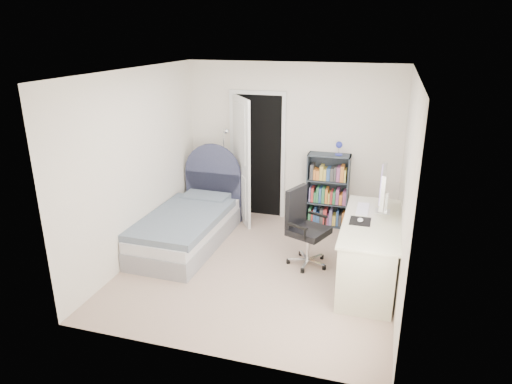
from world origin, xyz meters
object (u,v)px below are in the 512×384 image
(bed, at_px, (189,224))
(office_chair, at_px, (303,223))
(nightstand, at_px, (212,189))
(bookcase, at_px, (328,193))
(floor_lamp, at_px, (226,181))
(desk, at_px, (370,248))

(bed, height_order, office_chair, bed)
(nightstand, relative_size, bookcase, 0.47)
(nightstand, height_order, floor_lamp, floor_lamp)
(desk, relative_size, office_chair, 1.61)
(nightstand, bearing_deg, bookcase, 2.45)
(nightstand, distance_m, desk, 3.06)
(bookcase, relative_size, desk, 0.83)
(nightstand, xyz_separation_m, desk, (2.66, -1.52, 0.01))
(bed, distance_m, office_chair, 1.73)
(bed, bearing_deg, nightstand, 94.68)
(office_chair, bearing_deg, bed, 175.17)
(bookcase, bearing_deg, desk, -65.38)
(desk, bearing_deg, bed, 171.41)
(nightstand, bearing_deg, office_chair, -35.45)
(bookcase, xyz_separation_m, office_chair, (-0.13, -1.36, 0.04))
(nightstand, height_order, desk, desk)
(office_chair, bearing_deg, bookcase, 84.46)
(floor_lamp, relative_size, bookcase, 1.08)
(floor_lamp, xyz_separation_m, office_chair, (1.54, -1.26, -0.04))
(nightstand, height_order, office_chair, office_chair)
(office_chair, bearing_deg, nightstand, 144.55)
(floor_lamp, xyz_separation_m, bookcase, (1.67, 0.10, -0.08))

